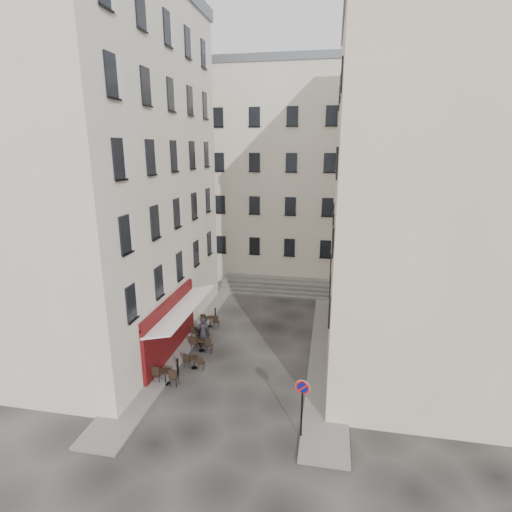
% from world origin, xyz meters
% --- Properties ---
extents(ground, '(90.00, 90.00, 0.00)m').
position_xyz_m(ground, '(0.00, 0.00, 0.00)').
color(ground, black).
rests_on(ground, ground).
extents(sidewalk_left, '(2.00, 22.00, 0.12)m').
position_xyz_m(sidewalk_left, '(-4.50, 4.00, 0.06)').
color(sidewalk_left, slate).
rests_on(sidewalk_left, ground).
extents(sidewalk_right, '(2.00, 18.00, 0.12)m').
position_xyz_m(sidewalk_right, '(4.50, 3.00, 0.06)').
color(sidewalk_right, slate).
rests_on(sidewalk_right, ground).
extents(building_left, '(12.20, 16.20, 20.60)m').
position_xyz_m(building_left, '(-10.50, 3.00, 10.31)').
color(building_left, beige).
rests_on(building_left, ground).
extents(building_right, '(12.20, 14.20, 18.60)m').
position_xyz_m(building_right, '(10.50, 3.50, 9.31)').
color(building_right, tan).
rests_on(building_right, ground).
extents(building_back, '(18.20, 10.20, 18.60)m').
position_xyz_m(building_back, '(-1.00, 19.00, 9.31)').
color(building_back, beige).
rests_on(building_back, ground).
extents(cafe_storefront, '(1.74, 7.30, 3.50)m').
position_xyz_m(cafe_storefront, '(-4.32, 1.00, 1.88)').
color(cafe_storefront, '#490A0B').
rests_on(cafe_storefront, ground).
extents(stone_steps, '(9.00, 3.15, 0.80)m').
position_xyz_m(stone_steps, '(0.00, 12.57, 0.40)').
color(stone_steps, '#5D5B58').
rests_on(stone_steps, ground).
extents(bollard_near, '(0.12, 0.12, 0.98)m').
position_xyz_m(bollard_near, '(-3.25, -1.00, 0.53)').
color(bollard_near, black).
rests_on(bollard_near, ground).
extents(bollard_mid, '(0.12, 0.12, 0.98)m').
position_xyz_m(bollard_mid, '(-3.25, 2.50, 0.53)').
color(bollard_mid, black).
rests_on(bollard_mid, ground).
extents(bollard_far, '(0.12, 0.12, 0.98)m').
position_xyz_m(bollard_far, '(-3.25, 6.00, 0.53)').
color(bollard_far, black).
rests_on(bollard_far, ground).
extents(no_parking_sign, '(0.60, 0.19, 2.70)m').
position_xyz_m(no_parking_sign, '(3.52, -4.55, 1.91)').
color(no_parking_sign, black).
rests_on(no_parking_sign, ground).
extents(bistro_table_a, '(1.38, 0.64, 0.97)m').
position_xyz_m(bistro_table_a, '(-3.54, -1.92, 0.49)').
color(bistro_table_a, black).
rests_on(bistro_table_a, ground).
extents(bistro_table_b, '(1.17, 0.55, 0.82)m').
position_xyz_m(bistro_table_b, '(-2.62, -0.21, 0.42)').
color(bistro_table_b, black).
rests_on(bistro_table_b, ground).
extents(bistro_table_c, '(1.30, 0.61, 0.91)m').
position_xyz_m(bistro_table_c, '(-2.81, 1.69, 0.47)').
color(bistro_table_c, black).
rests_on(bistro_table_c, ground).
extents(bistro_table_d, '(1.19, 0.56, 0.84)m').
position_xyz_m(bistro_table_d, '(-3.36, 3.13, 0.43)').
color(bistro_table_d, black).
rests_on(bistro_table_d, ground).
extents(bistro_table_e, '(1.26, 0.59, 0.89)m').
position_xyz_m(bistro_table_e, '(-3.31, 4.97, 0.45)').
color(bistro_table_e, black).
rests_on(bistro_table_e, ground).
extents(pedestrian, '(0.85, 0.74, 1.95)m').
position_xyz_m(pedestrian, '(-2.88, 2.17, 0.98)').
color(pedestrian, black).
rests_on(pedestrian, ground).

